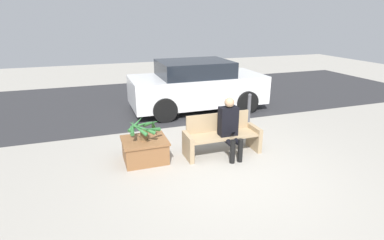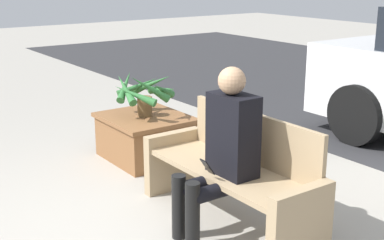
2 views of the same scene
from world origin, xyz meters
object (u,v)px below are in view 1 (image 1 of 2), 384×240
object	(u,v)px
planter_box	(145,149)
parked_car	(197,85)
potted_plant	(144,127)
bench	(221,136)
person_seated	(230,126)
bollard_post	(249,108)

from	to	relation	value
planter_box	parked_car	size ratio (longest dim) A/B	0.22
potted_plant	parked_car	size ratio (longest dim) A/B	0.16
bench	planter_box	distance (m)	1.61
bench	parked_car	size ratio (longest dim) A/B	0.39
parked_car	person_seated	bearing A→B (deg)	-98.51
person_seated	parked_car	distance (m)	3.41
person_seated	potted_plant	distance (m)	1.73
bench	bollard_post	xyz separation A→B (m)	(1.43, 1.39, 0.06)
potted_plant	person_seated	bearing A→B (deg)	-11.30
bench	bollard_post	size ratio (longest dim) A/B	1.88
planter_box	bench	bearing A→B (deg)	-5.68
parked_car	bollard_post	bearing A→B (deg)	-65.09
person_seated	parked_car	bearing A→B (deg)	81.49
parked_car	bollard_post	world-z (taller)	parked_car
planter_box	parked_car	xyz separation A→B (m)	(2.19, 3.03, 0.51)
bench	potted_plant	world-z (taller)	potted_plant
bench	person_seated	world-z (taller)	person_seated
bench	bollard_post	world-z (taller)	bollard_post
bollard_post	person_seated	bearing A→B (deg)	-130.30
planter_box	bollard_post	size ratio (longest dim) A/B	1.03
potted_plant	bollard_post	world-z (taller)	potted_plant
potted_plant	planter_box	bearing A→B (deg)	35.34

